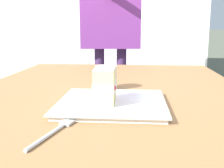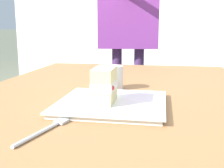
{
  "view_description": "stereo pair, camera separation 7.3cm",
  "coord_description": "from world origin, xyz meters",
  "views": [
    {
      "loc": [
        0.86,
        0.09,
        0.92
      ],
      "look_at": [
        0.11,
        0.03,
        0.77
      ],
      "focal_mm": 45.82,
      "sensor_mm": 36.0,
      "label": 1
    },
    {
      "loc": [
        0.85,
        0.16,
        0.92
      ],
      "look_at": [
        0.11,
        0.03,
        0.77
      ],
      "focal_mm": 45.82,
      "sensor_mm": 36.0,
      "label": 2
    }
  ],
  "objects": [
    {
      "name": "patio_table",
      "position": [
        0.0,
        0.0,
        0.62
      ],
      "size": [
        1.52,
        0.94,
        0.7
      ],
      "color": "olive",
      "rests_on": "ground"
    },
    {
      "name": "dessert_plate",
      "position": [
        0.11,
        0.03,
        0.71
      ],
      "size": [
        0.29,
        0.29,
        0.02
      ],
      "color": "white",
      "rests_on": "patio_table"
    },
    {
      "name": "cake_slice",
      "position": [
        0.13,
        0.01,
        0.77
      ],
      "size": [
        0.1,
        0.06,
        0.09
      ],
      "color": "#EAD18C",
      "rests_on": "dessert_plate"
    },
    {
      "name": "dessert_fork",
      "position": [
        0.32,
        -0.08,
        0.71
      ],
      "size": [
        0.17,
        0.06,
        0.01
      ],
      "color": "silver",
      "rests_on": "patio_table"
    },
    {
      "name": "coffee_cup",
      "position": [
        -0.11,
        -0.01,
        0.75
      ],
      "size": [
        0.08,
        0.08,
        0.08
      ],
      "color": "white",
      "rests_on": "patio_table"
    },
    {
      "name": "diner_person",
      "position": [
        -1.19,
        -0.09,
        1.01
      ],
      "size": [
        0.55,
        0.43,
        1.52
      ],
      "color": "#452855",
      "rests_on": "ground"
    },
    {
      "name": "patio_building",
      "position": [
        -3.84,
        -0.29,
        1.24
      ],
      "size": [
        3.72,
        2.17,
        2.47
      ],
      "color": "silver",
      "rests_on": "ground"
    }
  ]
}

